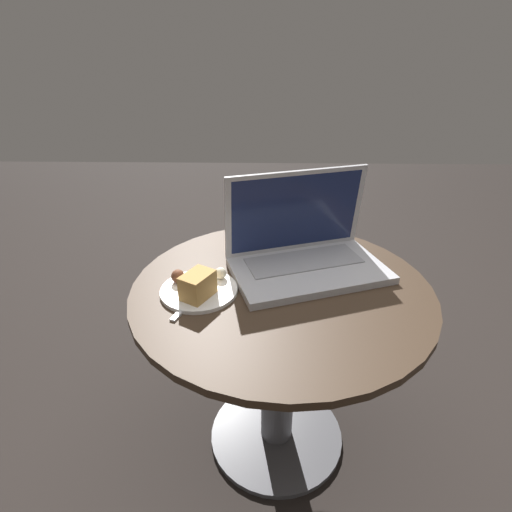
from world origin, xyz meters
TOP-DOWN VIEW (x-y plane):
  - ground_plane at (0.00, 0.00)m, footprint 6.00×6.00m
  - table at (0.00, 0.00)m, footprint 0.69×0.69m
  - laptop at (0.06, 0.09)m, footprint 0.41×0.32m
  - beer_glass at (-0.10, 0.15)m, footprint 0.07×0.07m
  - snack_plate at (-0.19, -0.04)m, footprint 0.17×0.17m
  - fork at (-0.19, -0.05)m, footprint 0.08×0.17m

SIDE VIEW (x-z plane):
  - ground_plane at x=0.00m, z-range 0.00..0.00m
  - table at x=0.00m, z-range 0.11..0.63m
  - fork at x=-0.19m, z-range 0.52..0.52m
  - snack_plate at x=-0.19m, z-range 0.51..0.57m
  - laptop at x=0.06m, z-range 0.45..0.68m
  - beer_glass at x=-0.10m, z-range 0.52..0.72m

